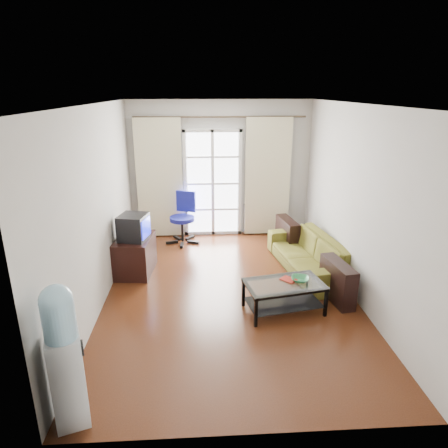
# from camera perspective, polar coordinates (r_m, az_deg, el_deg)

# --- Properties ---
(floor) EXTENTS (5.20, 5.20, 0.00)m
(floor) POSITION_cam_1_polar(r_m,az_deg,el_deg) (6.06, 0.76, -9.70)
(floor) COLOR #512713
(floor) RESTS_ON ground
(ceiling) EXTENTS (5.20, 5.20, 0.00)m
(ceiling) POSITION_cam_1_polar(r_m,az_deg,el_deg) (5.33, 0.89, 16.76)
(ceiling) COLOR white
(ceiling) RESTS_ON wall_back
(wall_back) EXTENTS (3.60, 0.02, 2.70)m
(wall_back) POSITION_cam_1_polar(r_m,az_deg,el_deg) (8.07, -0.58, 7.78)
(wall_back) COLOR beige
(wall_back) RESTS_ON floor
(wall_front) EXTENTS (3.60, 0.02, 2.70)m
(wall_front) POSITION_cam_1_polar(r_m,az_deg,el_deg) (3.14, 4.45, -10.60)
(wall_front) COLOR beige
(wall_front) RESTS_ON floor
(wall_left) EXTENTS (0.02, 5.20, 2.70)m
(wall_left) POSITION_cam_1_polar(r_m,az_deg,el_deg) (5.70, -17.55, 2.23)
(wall_left) COLOR beige
(wall_left) RESTS_ON floor
(wall_right) EXTENTS (0.02, 5.20, 2.70)m
(wall_right) POSITION_cam_1_polar(r_m,az_deg,el_deg) (5.95, 18.40, 2.82)
(wall_right) COLOR beige
(wall_right) RESTS_ON floor
(french_door) EXTENTS (1.16, 0.06, 2.15)m
(french_door) POSITION_cam_1_polar(r_m,az_deg,el_deg) (8.06, -1.62, 5.78)
(french_door) COLOR white
(french_door) RESTS_ON wall_back
(curtain_rod) EXTENTS (3.30, 0.04, 0.04)m
(curtain_rod) POSITION_cam_1_polar(r_m,az_deg,el_deg) (7.83, -0.56, 15.06)
(curtain_rod) COLOR #4C3F2D
(curtain_rod) RESTS_ON wall_back
(curtain_left) EXTENTS (0.90, 0.07, 2.35)m
(curtain_left) POSITION_cam_1_polar(r_m,az_deg,el_deg) (8.01, -9.19, 6.37)
(curtain_left) COLOR beige
(curtain_left) RESTS_ON curtain_rod
(curtain_right) EXTENTS (0.90, 0.07, 2.35)m
(curtain_right) POSITION_cam_1_polar(r_m,az_deg,el_deg) (8.08, 6.26, 6.61)
(curtain_right) COLOR beige
(curtain_right) RESTS_ON curtain_rod
(radiator) EXTENTS (0.64, 0.12, 0.64)m
(radiator) POSITION_cam_1_polar(r_m,az_deg,el_deg) (8.30, 5.00, 0.76)
(radiator) COLOR gray
(radiator) RESTS_ON floor
(sofa) EXTENTS (2.22, 1.37, 0.58)m
(sofa) POSITION_cam_1_polar(r_m,az_deg,el_deg) (6.77, 12.01, -4.22)
(sofa) COLOR brown
(sofa) RESTS_ON floor
(coffee_table) EXTENTS (1.13, 0.78, 0.42)m
(coffee_table) POSITION_cam_1_polar(r_m,az_deg,el_deg) (5.52, 8.55, -9.74)
(coffee_table) COLOR silver
(coffee_table) RESTS_ON floor
(bowl) EXTENTS (0.36, 0.36, 0.06)m
(bowl) POSITION_cam_1_polar(r_m,az_deg,el_deg) (5.53, 10.80, -7.75)
(bowl) COLOR #37985A
(bowl) RESTS_ON coffee_table
(book) EXTENTS (0.36, 0.36, 0.02)m
(book) POSITION_cam_1_polar(r_m,az_deg,el_deg) (5.47, 8.75, -8.14)
(book) COLOR #B52916
(book) RESTS_ON coffee_table
(remote) EXTENTS (0.17, 0.05, 0.02)m
(remote) POSITION_cam_1_polar(r_m,az_deg,el_deg) (5.58, 9.02, -7.59)
(remote) COLOR black
(remote) RESTS_ON coffee_table
(tv_stand) EXTENTS (0.62, 0.87, 0.60)m
(tv_stand) POSITION_cam_1_polar(r_m,az_deg,el_deg) (6.71, -12.59, -4.36)
(tv_stand) COLOR black
(tv_stand) RESTS_ON floor
(crt_tv) EXTENTS (0.52, 0.52, 0.41)m
(crt_tv) POSITION_cam_1_polar(r_m,az_deg,el_deg) (6.49, -12.94, -0.43)
(crt_tv) COLOR black
(crt_tv) RESTS_ON tv_stand
(task_chair) EXTENTS (0.87, 0.87, 0.99)m
(task_chair) POSITION_cam_1_polar(r_m,az_deg,el_deg) (7.88, -5.86, -0.56)
(task_chair) COLOR black
(task_chair) RESTS_ON floor
(water_cooler) EXTENTS (0.36, 0.36, 1.39)m
(water_cooler) POSITION_cam_1_polar(r_m,az_deg,el_deg) (3.85, -21.85, -16.90)
(water_cooler) COLOR silver
(water_cooler) RESTS_ON floor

